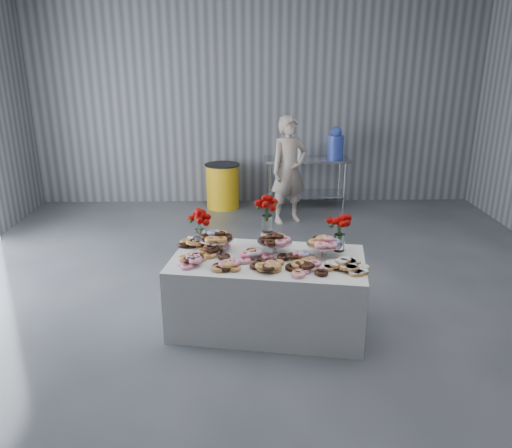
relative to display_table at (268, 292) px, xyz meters
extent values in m
plane|color=#3B3D43|center=(0.02, 0.05, -0.38)|extent=(9.00, 9.00, 0.00)
cube|color=gray|center=(0.02, 4.55, 1.62)|extent=(8.00, 0.04, 4.00)
cube|color=silver|center=(0.00, 0.00, 0.00)|extent=(2.04, 1.30, 0.75)
cube|color=silver|center=(0.89, 4.15, 0.51)|extent=(1.50, 0.60, 0.04)
cube|color=silver|center=(0.89, 4.15, -0.12)|extent=(1.40, 0.55, 0.03)
cylinder|color=silver|center=(0.24, 3.90, 0.05)|extent=(0.04, 0.04, 0.86)
cylinder|color=silver|center=(1.54, 3.90, 0.05)|extent=(0.04, 0.04, 0.86)
cylinder|color=silver|center=(0.24, 4.40, 0.05)|extent=(0.04, 0.04, 0.86)
cylinder|color=silver|center=(1.54, 4.40, 0.05)|extent=(0.04, 0.04, 0.86)
cylinder|color=silver|center=(-0.52, 0.24, 0.44)|extent=(0.06, 0.06, 0.12)
cylinder|color=silver|center=(-0.52, 0.24, 0.50)|extent=(0.36, 0.36, 0.01)
cylinder|color=silver|center=(0.07, 0.14, 0.44)|extent=(0.06, 0.06, 0.12)
cylinder|color=silver|center=(0.07, 0.14, 0.50)|extent=(0.36, 0.36, 0.01)
cylinder|color=silver|center=(0.57, 0.06, 0.44)|extent=(0.06, 0.06, 0.12)
cylinder|color=silver|center=(0.57, 0.06, 0.50)|extent=(0.36, 0.36, 0.01)
cylinder|color=white|center=(-0.70, 0.37, 0.46)|extent=(0.11, 0.11, 0.18)
cylinder|color=#1E5919|center=(-0.70, 0.37, 0.59)|extent=(0.04, 0.04, 0.18)
cylinder|color=white|center=(0.74, 0.18, 0.46)|extent=(0.11, 0.11, 0.18)
cylinder|color=#1E5919|center=(0.74, 0.18, 0.59)|extent=(0.04, 0.04, 0.18)
cylinder|color=silver|center=(0.01, 0.35, 0.45)|extent=(0.14, 0.14, 0.15)
cylinder|color=white|center=(0.01, 0.35, 0.61)|extent=(0.11, 0.11, 0.18)
cylinder|color=#1E5919|center=(0.01, 0.35, 0.75)|extent=(0.04, 0.04, 0.18)
cylinder|color=#435FE4|center=(1.39, 4.15, 0.73)|extent=(0.28, 0.28, 0.40)
sphere|color=#435FE4|center=(1.39, 4.15, 0.98)|extent=(0.20, 0.20, 0.20)
imported|color=#CC8C93|center=(0.50, 3.33, 0.50)|extent=(0.75, 0.64, 1.74)
cylinder|color=#ECB013|center=(-0.61, 4.15, 0.01)|extent=(0.58, 0.58, 0.78)
cylinder|color=black|center=(-0.61, 4.15, 0.41)|extent=(0.62, 0.62, 0.02)
camera|label=1|loc=(-0.23, -4.55, 2.32)|focal=35.00mm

